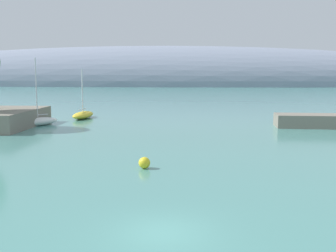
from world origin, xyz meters
name	(u,v)px	position (x,y,z in m)	size (l,w,h in m)	color
water	(163,233)	(0.00, 0.00, 0.00)	(600.00, 600.00, 0.00)	teal
distant_ridge	(153,85)	(-19.54, 204.42, 0.00)	(381.77, 57.33, 42.75)	gray
sailboat_yellow_near_shore	(83,115)	(-15.11, 43.14, 0.58)	(2.86, 6.52, 7.44)	yellow
sailboat_white_mid_mooring	(38,121)	(-18.78, 34.46, 0.61)	(4.94, 5.38, 8.84)	white
mooring_buoy_yellow	(144,163)	(-2.13, 11.66, 0.42)	(0.85, 0.85, 0.85)	yellow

